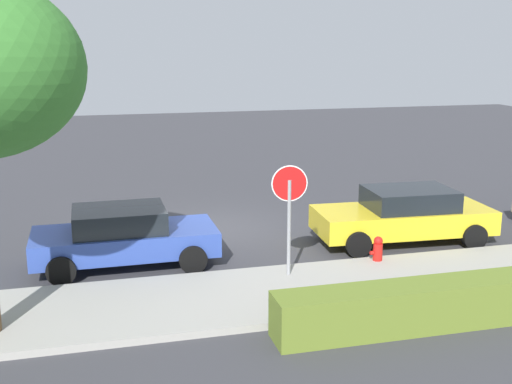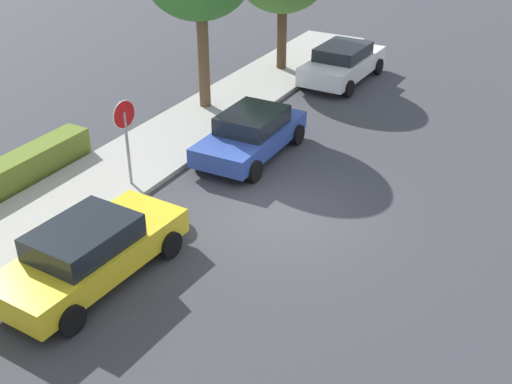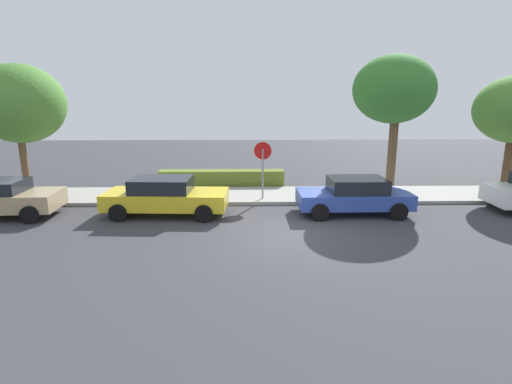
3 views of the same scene
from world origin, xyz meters
name	(u,v)px [view 1 (image 1 of 3)]	position (x,y,z in m)	size (l,w,h in m)	color
ground_plane	(214,228)	(0.00, 0.00, 0.00)	(60.00, 60.00, 0.00)	#38383D
sidewalk_curb	(262,295)	(0.00, 5.20, 0.07)	(32.00, 2.93, 0.14)	#9E9B93
stop_sign	(289,202)	(-0.82, 4.36, 1.77)	(0.78, 0.11, 2.57)	gray
parked_car_blue	(124,236)	(2.59, 2.46, 0.72)	(4.21, 2.04, 1.39)	#2D479E
parked_car_yellow	(404,215)	(-4.55, 2.46, 0.73)	(4.63, 2.22, 1.42)	yellow
fire_hydrant	(378,251)	(-3.10, 3.99, 0.36)	(0.30, 0.22, 0.72)	red
front_yard_hedge	(435,304)	(-2.73, 7.22, 0.42)	(6.12, 0.81, 0.84)	olive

